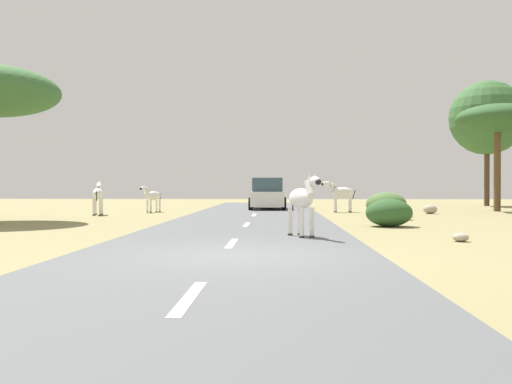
% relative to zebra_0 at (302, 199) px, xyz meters
% --- Properties ---
extents(ground_plane, '(90.00, 90.00, 0.00)m').
position_rel_zebra_0_xyz_m(ground_plane, '(-1.34, -3.67, -1.01)').
color(ground_plane, '#8E8456').
extents(road, '(6.00, 64.00, 0.05)m').
position_rel_zebra_0_xyz_m(road, '(-1.67, -3.67, -0.98)').
color(road, '#56595B').
rests_on(road, ground_plane).
extents(lane_markings, '(0.16, 56.00, 0.01)m').
position_rel_zebra_0_xyz_m(lane_markings, '(-1.67, -4.67, -0.96)').
color(lane_markings, silver).
rests_on(lane_markings, road).
extents(zebra_0, '(0.90, 1.62, 1.61)m').
position_rel_zebra_0_xyz_m(zebra_0, '(0.00, 0.00, 0.00)').
color(zebra_0, silver).
rests_on(zebra_0, road).
extents(zebra_1, '(0.69, 1.70, 1.62)m').
position_rel_zebra_0_xyz_m(zebra_1, '(-8.93, 10.91, -0.04)').
color(zebra_1, silver).
rests_on(zebra_1, ground_plane).
extents(zebra_2, '(1.76, 0.49, 1.65)m').
position_rel_zebra_0_xyz_m(zebra_2, '(2.61, 14.06, -0.02)').
color(zebra_2, silver).
rests_on(zebra_2, ground_plane).
extents(zebra_3, '(0.99, 1.30, 1.38)m').
position_rel_zebra_0_xyz_m(zebra_3, '(-7.01, 13.62, -0.18)').
color(zebra_3, silver).
rests_on(zebra_3, ground_plane).
extents(car_0, '(2.06, 4.36, 1.74)m').
position_rel_zebra_0_xyz_m(car_0, '(-1.19, 16.60, -0.16)').
color(car_0, white).
rests_on(car_0, road).
extents(tree_2, '(4.94, 4.94, 8.39)m').
position_rel_zebra_0_xyz_m(tree_2, '(13.44, 23.20, 4.89)').
color(tree_2, '#4C3823').
rests_on(tree_2, ground_plane).
extents(tree_3, '(4.27, 4.27, 5.67)m').
position_rel_zebra_0_xyz_m(tree_3, '(11.01, 15.34, 3.86)').
color(tree_3, brown).
rests_on(tree_3, ground_plane).
extents(bush_2, '(1.78, 1.60, 1.07)m').
position_rel_zebra_0_xyz_m(bush_2, '(4.19, 10.35, -0.47)').
color(bush_2, '#4C7038').
rests_on(bush_2, ground_plane).
extents(bush_3, '(1.54, 1.39, 0.92)m').
position_rel_zebra_0_xyz_m(bush_3, '(3.07, 4.27, -0.55)').
color(bush_3, '#2D5628').
rests_on(bush_3, ground_plane).
extents(bush_4, '(1.37, 1.23, 0.82)m').
position_rel_zebra_0_xyz_m(bush_4, '(3.90, 8.01, -0.60)').
color(bush_4, '#386633').
rests_on(bush_4, ground_plane).
extents(rock_0, '(0.66, 0.62, 0.44)m').
position_rel_zebra_0_xyz_m(rock_0, '(6.78, 12.75, -0.79)').
color(rock_0, '#A89E8C').
rests_on(rock_0, ground_plane).
extents(rock_3, '(0.38, 0.37, 0.21)m').
position_rel_zebra_0_xyz_m(rock_3, '(3.81, -0.59, -0.90)').
color(rock_3, '#A89E8C').
rests_on(rock_3, ground_plane).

